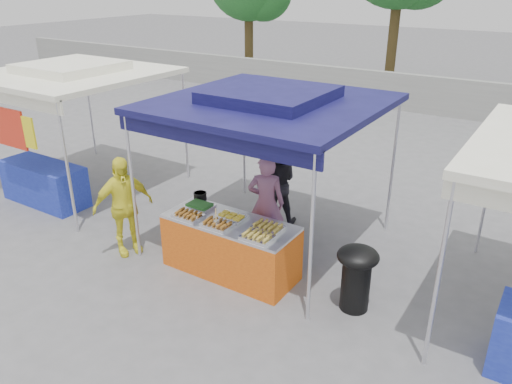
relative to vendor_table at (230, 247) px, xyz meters
The scene contains 20 objects.
ground_plane 0.44m from the vendor_table, 90.00° to the left, with size 80.00×80.00×0.00m, color slate.
back_wall 11.10m from the vendor_table, 90.00° to the left, with size 40.00×0.25×1.20m, color gray.
main_canopy 2.22m from the vendor_table, 90.00° to the left, with size 3.20×3.20×2.57m.
neighbor_stall_left 4.70m from the vendor_table, behind, with size 3.20×3.20×2.57m.
vendor_table is the anchor object (origin of this frame).
food_tray_fl 0.77m from the vendor_table, 157.38° to the right, with size 0.42×0.30×0.07m.
food_tray_fm 0.52m from the vendor_table, 100.99° to the right, with size 0.42×0.30×0.07m.
food_tray_fr 0.81m from the vendor_table, 21.04° to the right, with size 0.42×0.30×0.07m.
food_tray_bl 0.80m from the vendor_table, behind, with size 0.42×0.30×0.07m.
food_tray_bm 0.47m from the vendor_table, 107.57° to the left, with size 0.42×0.30×0.07m.
food_tray_br 0.76m from the vendor_table, ahead, with size 0.42×0.30×0.07m.
cooking_pot 1.03m from the vendor_table, 156.53° to the left, with size 0.20×0.20×0.12m, color black.
skewer_cup 0.54m from the vendor_table, 100.31° to the right, with size 0.08×0.08×0.10m, color silver.
wok_burner 1.92m from the vendor_table, ahead, with size 0.55×0.55×0.93m.
crate_left 0.85m from the vendor_table, 116.98° to the left, with size 0.51×0.36×0.31m, color #1627B6.
crate_right 0.89m from the vendor_table, 60.91° to the left, with size 0.45×0.32×0.27m, color #1627B6.
crate_stacked 0.84m from the vendor_table, 60.91° to the left, with size 0.45×0.31×0.27m, color #1627B6.
vendor_woman 0.97m from the vendor_table, 85.84° to the left, with size 0.58×0.38×1.60m, color #9A6286.
helper_man 1.86m from the vendor_table, 98.88° to the left, with size 0.74×0.58×1.53m, color black.
customer_person 1.83m from the vendor_table, 166.69° to the right, with size 0.95×0.39×1.61m, color #FCF438.
Camera 1 is at (3.79, -5.31, 4.10)m, focal length 35.00 mm.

